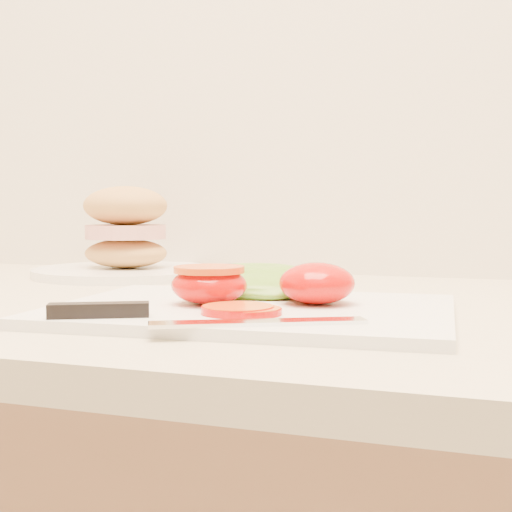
% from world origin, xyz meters
% --- Properties ---
extents(cutting_board, '(0.38, 0.28, 0.01)m').
position_xyz_m(cutting_board, '(-0.59, 1.58, 0.94)').
color(cutting_board, silver).
rests_on(cutting_board, counter).
extents(tomato_half_dome, '(0.07, 0.07, 0.04)m').
position_xyz_m(tomato_half_dome, '(-0.54, 1.61, 0.96)').
color(tomato_half_dome, red).
rests_on(tomato_half_dome, cutting_board).
extents(tomato_half_cut, '(0.07, 0.07, 0.04)m').
position_xyz_m(tomato_half_cut, '(-0.63, 1.57, 0.96)').
color(tomato_half_cut, red).
rests_on(tomato_half_cut, cutting_board).
extents(tomato_slice_0, '(0.06, 0.06, 0.01)m').
position_xyz_m(tomato_slice_0, '(-0.58, 1.53, 0.94)').
color(tomato_slice_0, '#D3571D').
rests_on(tomato_slice_0, cutting_board).
extents(tomato_slice_1, '(0.05, 0.05, 0.01)m').
position_xyz_m(tomato_slice_1, '(-0.57, 1.52, 0.94)').
color(tomato_slice_1, '#D3571D').
rests_on(tomato_slice_1, cutting_board).
extents(lettuce_leaf_0, '(0.17, 0.13, 0.03)m').
position_xyz_m(lettuce_leaf_0, '(-0.61, 1.65, 0.95)').
color(lettuce_leaf_0, '#6BA32B').
rests_on(lettuce_leaf_0, cutting_board).
extents(knife, '(0.26, 0.10, 0.01)m').
position_xyz_m(knife, '(-0.63, 1.47, 0.94)').
color(knife, silver).
rests_on(knife, cutting_board).
extents(sandwich_plate, '(0.27, 0.27, 0.13)m').
position_xyz_m(sandwich_plate, '(-0.89, 1.88, 0.98)').
color(sandwich_plate, white).
rests_on(sandwich_plate, counter).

